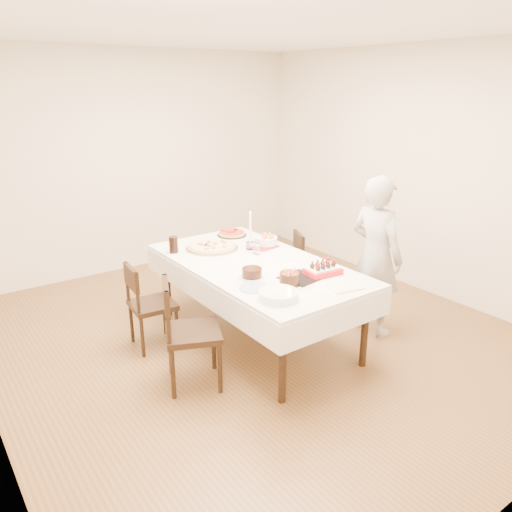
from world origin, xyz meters
TOP-DOWN VIEW (x-y plane):
  - floor at (0.00, 0.00)m, footprint 5.00×5.00m
  - wall_back at (0.00, 2.50)m, footprint 4.50×0.04m
  - wall_right at (2.25, 0.00)m, footprint 0.04×5.00m
  - ceiling at (0.00, 0.00)m, footprint 5.00×5.00m
  - dining_table at (-0.01, -0.03)m, footprint 1.92×2.42m
  - chair_right_savory at (0.73, 0.48)m, footprint 0.52×0.52m
  - chair_left_savory at (-0.85, 0.40)m, footprint 0.45×0.45m
  - chair_left_dessert at (-0.85, -0.37)m, footprint 0.60×0.60m
  - person at (0.98, -0.57)m, footprint 0.40×0.58m
  - pizza_white at (-0.12, 0.54)m, footprint 0.63×0.63m
  - pizza_pepperoni at (0.29, 0.81)m, footprint 0.36×0.36m
  - red_placemat at (0.33, 0.31)m, footprint 0.28×0.28m
  - pasta_bowl at (0.38, 0.34)m, footprint 0.25×0.25m
  - taper_candle at (0.18, 0.31)m, footprint 0.09×0.09m
  - shaker_pair at (0.14, 0.15)m, footprint 0.10×0.10m
  - cola_glass at (-0.47, 0.66)m, footprint 0.10×0.10m
  - layer_cake at (-0.26, -0.32)m, footprint 0.22×0.22m
  - cake_board at (0.07, -0.56)m, footprint 0.33×0.33m
  - birthday_cake at (-0.09, -0.61)m, footprint 0.20×0.20m
  - strawberry_box at (0.28, -0.60)m, footprint 0.31×0.22m
  - box_lid at (0.22, -0.93)m, footprint 0.29×0.22m
  - plate_stack at (-0.34, -0.78)m, footprint 0.33×0.33m
  - china_plate at (-0.36, -0.51)m, footprint 0.27×0.27m

SIDE VIEW (x-z plane):
  - floor at x=0.00m, z-range 0.00..0.00m
  - dining_table at x=-0.01m, z-range 0.00..0.75m
  - chair_right_savory at x=0.73m, z-range 0.00..0.77m
  - chair_left_savory at x=-0.85m, z-range 0.00..0.80m
  - chair_left_dessert at x=-0.85m, z-range 0.00..0.89m
  - red_placemat at x=0.33m, z-range 0.75..0.75m
  - cake_board at x=0.07m, z-range 0.74..0.76m
  - box_lid at x=0.22m, z-range 0.74..0.76m
  - china_plate at x=-0.36m, z-range 0.75..0.76m
  - person at x=0.98m, z-range 0.00..1.52m
  - pizza_white at x=-0.12m, z-range 0.75..0.79m
  - pizza_pepperoni at x=0.29m, z-range 0.75..0.79m
  - plate_stack at x=-0.34m, z-range 0.75..0.81m
  - strawberry_box at x=0.28m, z-range 0.75..0.82m
  - layer_cake at x=-0.26m, z-range 0.75..0.84m
  - pasta_bowl at x=0.38m, z-range 0.76..0.83m
  - shaker_pair at x=0.14m, z-range 0.75..0.86m
  - cola_glass at x=-0.47m, z-range 0.75..0.91m
  - birthday_cake at x=-0.09m, z-range 0.76..0.92m
  - taper_candle at x=0.18m, z-range 0.75..1.14m
  - wall_back at x=0.00m, z-range 0.00..2.70m
  - wall_right at x=2.25m, z-range 0.00..2.70m
  - ceiling at x=0.00m, z-range 2.70..2.70m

